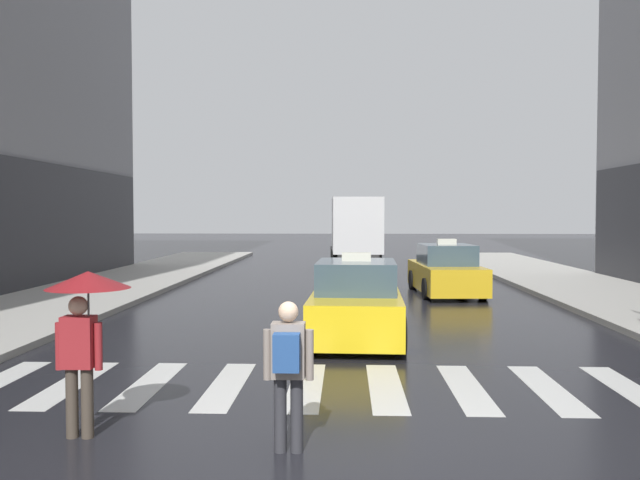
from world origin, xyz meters
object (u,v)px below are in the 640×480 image
taxi_second (446,272)px  pedestrian_with_backpack (288,364)px  box_truck (355,230)px  taxi_lead (356,303)px  pedestrian_with_umbrella (85,308)px

taxi_second → pedestrian_with_backpack: 14.73m
box_truck → taxi_lead: bearing=-90.7°
pedestrian_with_umbrella → taxi_lead: bearing=62.7°
taxi_second → box_truck: 10.66m
taxi_second → box_truck: box_truck is taller
taxi_second → taxi_lead: bearing=-111.7°
taxi_second → pedestrian_with_backpack: taxi_second is taller
taxi_lead → pedestrian_with_umbrella: bearing=-117.3°
taxi_lead → pedestrian_with_umbrella: (-3.23, -6.24, 0.79)m
taxi_second → pedestrian_with_umbrella: 15.18m
box_truck → pedestrian_with_backpack: size_ratio=4.61×
taxi_lead → pedestrian_with_backpack: bearing=-97.3°
box_truck → pedestrian_with_umbrella: size_ratio=3.92×
taxi_second → box_truck: (-2.80, 10.22, 1.13)m
box_truck → pedestrian_with_umbrella: bearing=-98.1°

